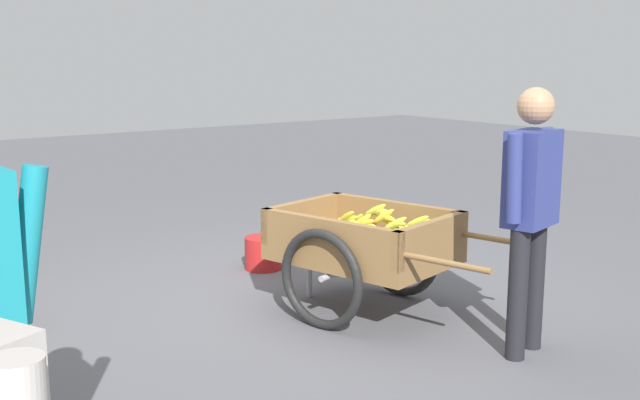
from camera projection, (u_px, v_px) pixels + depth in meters
The scene contains 4 objects.
ground_plane at pixel (292, 308), 5.19m from camera, with size 24.00×24.00×0.00m, color #56565B.
fruit_cart at pixel (366, 247), 5.05m from camera, with size 1.78×1.14×0.73m.
vendor_person at pixel (531, 199), 4.25m from camera, with size 0.28×0.56×1.52m.
plastic_bucket at pixel (263, 253), 6.12m from camera, with size 0.30×0.30×0.26m, color #B21E1E.
Camera 1 is at (-4.10, 2.79, 1.69)m, focal length 42.99 mm.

